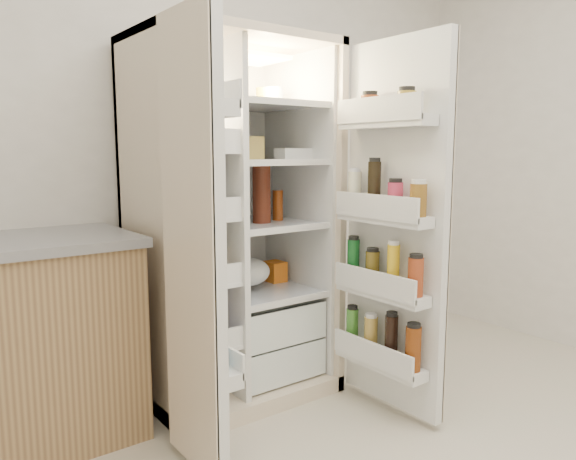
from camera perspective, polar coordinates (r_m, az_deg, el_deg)
wall_back at (r=3.14m, az=-8.43°, el=9.92°), size 4.00×0.02×2.70m
refrigerator at (r=2.85m, az=-6.05°, el=-2.07°), size 0.92×0.70×1.80m
freezer_door at (r=2.06m, az=-9.79°, el=-1.95°), size 0.15×0.40×1.72m
fridge_door at (r=2.59m, az=10.90°, el=-0.30°), size 0.17×0.58×1.72m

